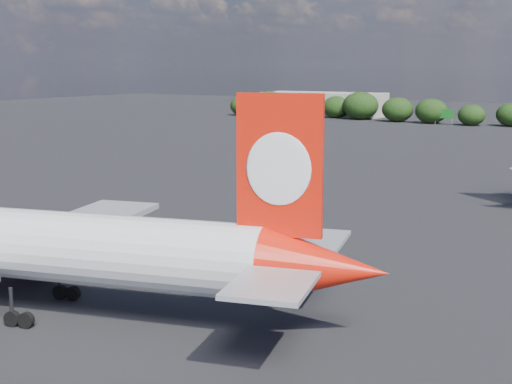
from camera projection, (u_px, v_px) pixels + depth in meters
The scene contains 4 objects.
ground at pixel (332, 186), 103.24m from camera, with size 500.00×500.00×0.00m, color black.
qantas_airliner at pixel (31, 247), 50.04m from camera, with size 47.60×45.58×15.70m.
terminal_building at pixel (323, 104), 246.87m from camera, with size 42.00×16.00×8.00m.
highway_sign at pixel (444, 114), 209.68m from camera, with size 6.00×0.30×4.50m.
Camera 1 is at (43.00, -32.90, 17.36)m, focal length 50.00 mm.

